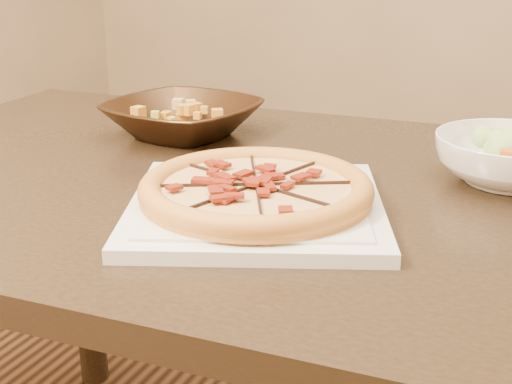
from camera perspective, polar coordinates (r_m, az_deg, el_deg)
dining_table at (r=1.12m, az=-1.07°, el=-3.83°), size 1.41×0.94×0.75m
plate at (r=0.93m, az=0.00°, el=-1.13°), size 0.43×0.43×0.02m
pizza at (r=0.92m, az=-0.00°, el=0.24°), size 0.31×0.31×0.03m
bronze_bowl at (r=1.30m, az=-5.85°, el=5.85°), size 0.30×0.30×0.06m
mixed_dish at (r=1.30m, az=-6.02°, el=7.83°), size 0.09×0.12×0.03m
salad_bowl at (r=1.11m, az=19.72°, el=2.46°), size 0.29×0.29×0.07m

